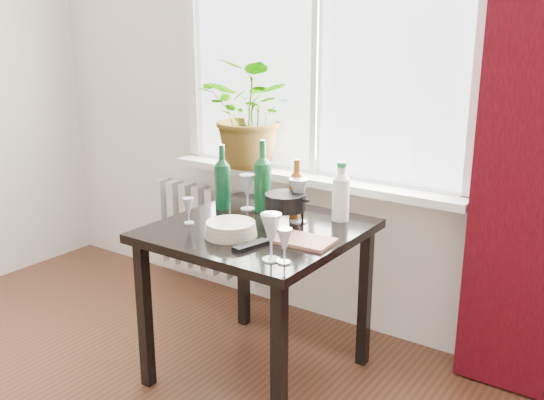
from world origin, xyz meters
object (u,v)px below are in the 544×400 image
Objects in this scene: wine_bottle_right at (263,176)px; wineglass_far_right at (284,246)px; wineglass_back_center at (299,200)px; cutting_board at (302,240)px; wineglass_front_left at (189,211)px; wineglass_back_left at (247,192)px; wineglass_front_right at (271,237)px; tv_remote at (251,245)px; table at (258,246)px; radiator at (207,230)px; potted_plant at (253,114)px; bottle_amber at (297,189)px; cleaning_bottle at (341,191)px; fondue_pot at (285,209)px; plate_stack at (231,229)px; wine_bottle_left at (222,177)px.

wine_bottle_right is 0.68m from wineglass_far_right.
cutting_board is (0.16, -0.22, -0.10)m from wineglass_back_center.
cutting_board is at bearing 8.83° from wineglass_front_left.
wineglass_front_right is at bearing -45.34° from wineglass_back_left.
wine_bottle_right reaches higher than wineglass_back_center.
wineglass_back_left is 1.11× the size of tv_remote.
table is at bearing 139.10° from wineglass_far_right.
radiator is 6.62× the size of wineglass_front_left.
potted_plant is at bearing 132.15° from wineglass_far_right.
wineglass_far_right is 1.15× the size of wineglass_front_left.
wineglass_front_right is at bearing -67.84° from bottle_amber.
wineglass_back_left is 0.53m from tv_remote.
wineglass_far_right is (0.06, 0.00, -0.03)m from wineglass_front_right.
cleaning_bottle is 1.53× the size of wineglass_back_left.
wine_bottle_right is at bearing 132.61° from wineglass_far_right.
wine_bottle_right reaches higher than wineglass_front_left.
cutting_board is (0.19, -0.25, -0.14)m from bottle_amber.
radiator is at bearing 149.70° from wine_bottle_right.
wineglass_back_left is (-0.19, 0.18, 0.18)m from table.
wine_bottle_right reaches higher than cutting_board.
fondue_pot is (0.36, 0.24, 0.01)m from wineglass_front_left.
wineglass_back_left reaches higher than plate_stack.
plate_stack is (-0.10, -0.36, -0.11)m from bottle_amber.
wine_bottle_left reaches higher than tv_remote.
plate_stack is (0.26, -0.02, -0.03)m from wineglass_front_left.
tv_remote is at bearing -82.63° from bottle_amber.
fondue_pot is at bearing -116.40° from wineglass_back_center.
bottle_amber is (0.38, 0.07, -0.02)m from wine_bottle_left.
fondue_pot reaches higher than radiator.
potted_plant reaches higher than wineglass_back_left.
wineglass_front_left is at bearing -178.35° from tv_remote.
wine_bottle_right is at bearing 133.73° from tv_remote.
wineglass_far_right reaches higher than table.
wine_bottle_right is (-0.12, 0.20, 0.27)m from table.
wineglass_back_center is at bearing -137.33° from cleaning_bottle.
potted_plant is 0.82m from wineglass_front_left.
wineglass_front_right is 0.84× the size of plate_stack.
cleaning_bottle reaches higher than wineglass_front_left.
radiator is 1.53m from wineglass_front_right.
wineglass_far_right is 0.86× the size of tv_remote.
potted_plant reaches higher than table.
cleaning_bottle is 0.47m from wineglass_back_left.
wine_bottle_right reaches higher than bottle_amber.
potted_plant is 2.06× the size of bottle_amber.
tv_remote is (-0.12, -0.52, -0.13)m from cleaning_bottle.
wine_bottle_left is 1.53× the size of wineglass_back_center.
wineglass_front_right is (0.28, -0.30, 0.19)m from table.
table is 2.96× the size of bottle_amber.
wineglass_front_left is at bearing -104.73° from wineglass_back_left.
table is 7.03× the size of wineglass_front_left.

